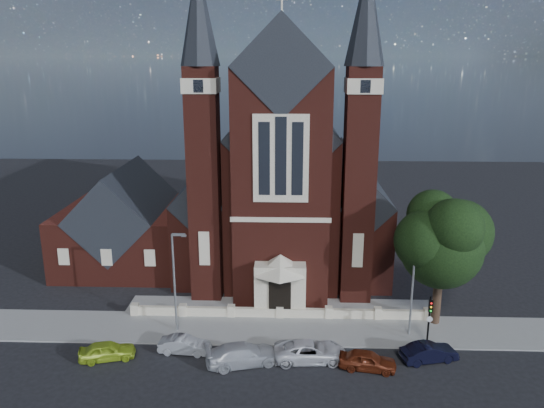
{
  "coord_description": "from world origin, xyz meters",
  "views": [
    {
      "loc": [
        0.72,
        -32.93,
        20.74
      ],
      "look_at": [
        -0.83,
        12.0,
        8.2
      ],
      "focal_mm": 35.0,
      "sensor_mm": 36.0,
      "label": 1
    }
  ],
  "objects_px": {
    "parish_hall": "(126,226)",
    "car_silver_b": "(243,354)",
    "car_dark_red": "(367,360)",
    "car_navy": "(429,352)",
    "street_lamp_left": "(175,277)",
    "street_tree": "(444,243)",
    "church": "(283,177)",
    "street_lamp_right": "(414,280)",
    "car_white_suv": "(310,351)",
    "car_silver_a": "(185,345)",
    "traffic_signal": "(430,315)",
    "car_lime_van": "(107,351)"
  },
  "relations": [
    {
      "from": "parish_hall",
      "to": "car_silver_b",
      "type": "xyz_separation_m",
      "value": [
        13.57,
        -18.35,
        -3.26
      ]
    },
    {
      "from": "car_dark_red",
      "to": "car_navy",
      "type": "bearing_deg",
      "value": -65.76
    },
    {
      "from": "car_silver_b",
      "to": "car_dark_red",
      "type": "bearing_deg",
      "value": -108.01
    },
    {
      "from": "car_dark_red",
      "to": "street_lamp_left",
      "type": "bearing_deg",
      "value": 81.14
    },
    {
      "from": "car_silver_b",
      "to": "street_tree",
      "type": "bearing_deg",
      "value": -83.83
    },
    {
      "from": "church",
      "to": "street_lamp_right",
      "type": "relative_size",
      "value": 4.31
    },
    {
      "from": "car_white_suv",
      "to": "church",
      "type": "bearing_deg",
      "value": 1.41
    },
    {
      "from": "street_lamp_right",
      "to": "car_silver_a",
      "type": "xyz_separation_m",
      "value": [
        -16.87,
        -3.04,
        -3.98
      ]
    },
    {
      "from": "traffic_signal",
      "to": "car_navy",
      "type": "bearing_deg",
      "value": -100.72
    },
    {
      "from": "parish_hall",
      "to": "car_navy",
      "type": "relative_size",
      "value": 3.04
    },
    {
      "from": "parish_hall",
      "to": "car_navy",
      "type": "bearing_deg",
      "value": -33.32
    },
    {
      "from": "church",
      "to": "car_silver_a",
      "type": "height_order",
      "value": "church"
    },
    {
      "from": "street_tree",
      "to": "car_white_suv",
      "type": "distance_m",
      "value": 13.23
    },
    {
      "from": "church",
      "to": "street_tree",
      "type": "xyz_separation_m",
      "value": [
        12.6,
        -17.23,
        -1.23
      ]
    },
    {
      "from": "street_tree",
      "to": "car_silver_b",
      "type": "distance_m",
      "value": 17.35
    },
    {
      "from": "parish_hall",
      "to": "traffic_signal",
      "type": "distance_m",
      "value": 31.2
    },
    {
      "from": "church",
      "to": "car_silver_a",
      "type": "distance_m",
      "value": 24.21
    },
    {
      "from": "traffic_signal",
      "to": "car_silver_b",
      "type": "distance_m",
      "value": 13.83
    },
    {
      "from": "street_tree",
      "to": "traffic_signal",
      "type": "xyz_separation_m",
      "value": [
        -1.6,
        -3.28,
        -4.38
      ]
    },
    {
      "from": "car_white_suv",
      "to": "car_navy",
      "type": "xyz_separation_m",
      "value": [
        8.37,
        0.19,
        -0.05
      ]
    },
    {
      "from": "car_silver_b",
      "to": "car_white_suv",
      "type": "bearing_deg",
      "value": -97.87
    },
    {
      "from": "church",
      "to": "parish_hall",
      "type": "height_order",
      "value": "church"
    },
    {
      "from": "traffic_signal",
      "to": "car_navy",
      "type": "height_order",
      "value": "traffic_signal"
    },
    {
      "from": "street_lamp_right",
      "to": "car_silver_b",
      "type": "bearing_deg",
      "value": -160.85
    },
    {
      "from": "car_silver_a",
      "to": "car_navy",
      "type": "height_order",
      "value": "car_navy"
    },
    {
      "from": "car_dark_red",
      "to": "car_navy",
      "type": "distance_m",
      "value": 4.63
    },
    {
      "from": "street_tree",
      "to": "parish_hall",
      "type": "bearing_deg",
      "value": 156.74
    },
    {
      "from": "street_lamp_left",
      "to": "car_white_suv",
      "type": "distance_m",
      "value": 11.5
    },
    {
      "from": "traffic_signal",
      "to": "car_lime_van",
      "type": "bearing_deg",
      "value": -173.86
    },
    {
      "from": "street_lamp_right",
      "to": "car_silver_b",
      "type": "distance_m",
      "value": 13.8
    },
    {
      "from": "church",
      "to": "traffic_signal",
      "type": "xyz_separation_m",
      "value": [
        11.0,
        -20.52,
        -5.6
      ]
    },
    {
      "from": "parish_hall",
      "to": "car_dark_red",
      "type": "height_order",
      "value": "parish_hall"
    },
    {
      "from": "traffic_signal",
      "to": "car_white_suv",
      "type": "height_order",
      "value": "traffic_signal"
    },
    {
      "from": "parish_hall",
      "to": "street_lamp_right",
      "type": "relative_size",
      "value": 1.51
    },
    {
      "from": "street_lamp_left",
      "to": "street_tree",
      "type": "bearing_deg",
      "value": 4.76
    },
    {
      "from": "church",
      "to": "car_dark_red",
      "type": "relative_size",
      "value": 8.93
    },
    {
      "from": "church",
      "to": "car_navy",
      "type": "relative_size",
      "value": 8.68
    },
    {
      "from": "car_dark_red",
      "to": "traffic_signal",
      "type": "bearing_deg",
      "value": -47.78
    },
    {
      "from": "parish_hall",
      "to": "traffic_signal",
      "type": "bearing_deg",
      "value": -29.98
    },
    {
      "from": "street_lamp_right",
      "to": "car_lime_van",
      "type": "xyz_separation_m",
      "value": [
        -22.19,
        -4.06,
        -3.94
      ]
    },
    {
      "from": "church",
      "to": "car_dark_red",
      "type": "distance_m",
      "value": 25.54
    },
    {
      "from": "car_silver_a",
      "to": "car_dark_red",
      "type": "xyz_separation_m",
      "value": [
        12.93,
        -1.65,
        0.05
      ]
    },
    {
      "from": "car_white_suv",
      "to": "car_silver_b",
      "type": "bearing_deg",
      "value": 93.6
    },
    {
      "from": "street_tree",
      "to": "car_dark_red",
      "type": "height_order",
      "value": "street_tree"
    },
    {
      "from": "street_tree",
      "to": "street_lamp_left",
      "type": "distance_m",
      "value": 20.71
    },
    {
      "from": "traffic_signal",
      "to": "car_silver_a",
      "type": "xyz_separation_m",
      "value": [
        -17.78,
        -1.46,
        -1.97
      ]
    },
    {
      "from": "parish_hall",
      "to": "car_silver_a",
      "type": "height_order",
      "value": "parish_hall"
    },
    {
      "from": "car_silver_a",
      "to": "car_silver_b",
      "type": "relative_size",
      "value": 0.72
    },
    {
      "from": "street_lamp_left",
      "to": "car_white_suv",
      "type": "xyz_separation_m",
      "value": [
        10.18,
        -3.69,
        -3.89
      ]
    },
    {
      "from": "street_lamp_right",
      "to": "car_navy",
      "type": "xyz_separation_m",
      "value": [
        0.54,
        -3.51,
        -3.94
      ]
    }
  ]
}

